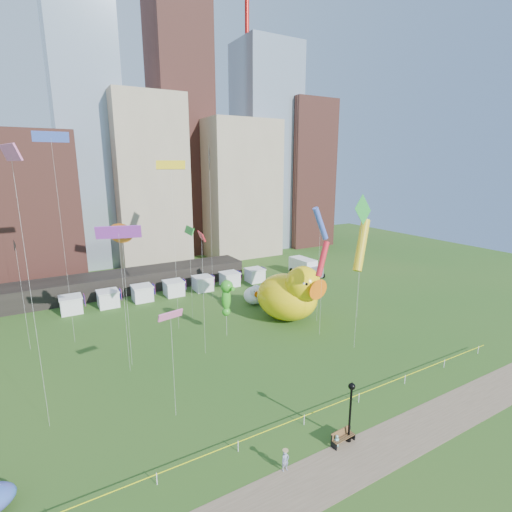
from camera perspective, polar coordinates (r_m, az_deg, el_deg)
ground at (r=34.22m, az=7.12°, el=-23.55°), size 160.00×160.00×0.00m
footpath at (r=31.30m, az=13.34°, el=-27.94°), size 70.00×4.00×0.02m
skyline at (r=84.80m, az=-17.38°, el=13.46°), size 101.00×23.00×68.00m
crane_right at (r=101.47m, az=-0.82°, el=28.50°), size 23.00×1.00×76.00m
pavilion at (r=67.54m, az=-17.74°, el=-3.50°), size 38.00×6.00×3.20m
vendor_tents at (r=63.32m, az=-12.07°, el=-4.74°), size 33.24×2.80×2.40m
caution_tape at (r=33.81m, az=7.16°, el=-22.63°), size 50.00×0.06×0.90m
big_duck at (r=51.87m, az=5.09°, el=-5.64°), size 9.15×10.99×7.89m
small_duck at (r=57.94m, az=-0.23°, el=-5.75°), size 3.71×4.49×3.24m
seahorse_green at (r=46.45m, az=-4.40°, el=-5.78°), size 1.86×2.13×7.14m
seahorse_purple at (r=53.86m, az=7.42°, el=-4.47°), size 1.57×1.77×5.59m
park_bench at (r=32.67m, az=12.67°, el=-24.60°), size 2.07×0.80×1.03m
lamppost at (r=31.47m, az=13.84°, el=-20.68°), size 0.52×0.52×5.03m
box_truck at (r=73.61m, az=7.26°, el=-1.60°), size 3.27×7.36×3.07m
woman at (r=29.86m, az=4.35°, el=-27.99°), size 0.56×0.37×1.53m
toddler at (r=32.32m, az=11.87°, el=-25.22°), size 0.39×0.34×0.93m
kite_0 at (r=40.24m, az=-8.07°, el=2.82°), size 0.87×2.63×13.70m
kite_1 at (r=31.28m, az=-12.55°, el=-8.67°), size 2.12×0.77×9.32m
kite_2 at (r=57.60m, az=-6.95°, el=14.09°), size 1.29×3.63×23.47m
kite_3 at (r=42.41m, az=15.55°, el=6.37°), size 3.20×0.88×17.52m
kite_4 at (r=52.32m, az=15.36°, el=1.56°), size 4.03×3.04×13.60m
kite_5 at (r=49.50m, az=9.53°, el=4.76°), size 2.56×0.79×15.40m
kite_6 at (r=39.48m, az=-19.32°, el=3.20°), size 1.46×1.58×15.01m
kite_7 at (r=38.25m, az=-19.69°, el=3.28°), size 4.11×1.65×14.97m
kite_8 at (r=46.01m, az=9.83°, el=-0.45°), size 2.52×1.61×11.72m
kite_9 at (r=31.65m, az=-32.57°, el=12.61°), size 1.44×3.71×21.88m
kite_10 at (r=48.48m, az=-32.10°, el=1.26°), size 0.18×1.32×12.76m
kite_11 at (r=50.36m, az=-9.86°, el=3.68°), size 0.63×3.17×12.71m
kite_12 at (r=47.00m, az=-12.52°, el=12.88°), size 3.25×1.85×20.97m
kite_13 at (r=47.29m, az=-28.11°, el=15.13°), size 3.50×0.55×23.86m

